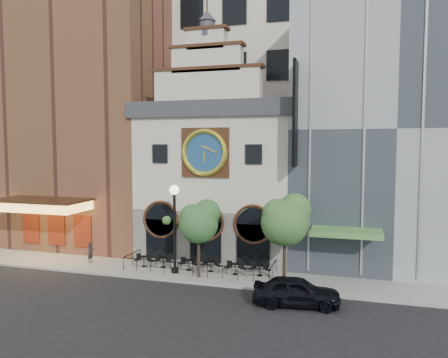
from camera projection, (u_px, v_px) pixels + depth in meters
ground at (186, 284)px, 28.63m from camera, size 120.00×120.00×0.00m
sidewalk at (199, 272)px, 31.01m from camera, size 44.00×5.00×0.15m
clock_building at (221, 175)px, 35.59m from camera, size 12.60×8.78×18.65m
theater_building at (95, 108)px, 40.88m from camera, size 14.00×15.60×25.00m
retail_building at (390, 131)px, 33.68m from camera, size 14.00×14.40×20.00m
office_tower at (255, 42)px, 46.19m from camera, size 20.00×16.00×40.00m
cafe_railing at (199, 265)px, 30.97m from camera, size 10.60×2.60×0.90m
bistro_0 at (144, 260)px, 32.13m from camera, size 1.58×0.68×0.90m
bistro_1 at (163, 261)px, 31.89m from camera, size 1.58×0.68×0.90m
bistro_2 at (189, 264)px, 31.16m from camera, size 1.58×0.68×0.90m
bistro_3 at (211, 265)px, 30.87m from camera, size 1.58×0.68×0.90m
bistro_4 at (235, 268)px, 30.15m from camera, size 1.58×0.68×0.90m
bistro_5 at (260, 269)px, 29.84m from camera, size 1.58×0.68×0.90m
car_right at (296, 291)px, 24.64m from camera, size 5.11×2.54×1.67m
pedestrian at (91, 252)px, 33.27m from camera, size 0.39×0.58×1.56m
lamppost at (175, 219)px, 30.31m from camera, size 1.95×0.89×6.19m
tree_left at (199, 220)px, 29.30m from camera, size 2.75×2.65×5.29m
tree_right at (286, 219)px, 27.19m from camera, size 3.09×2.97×5.94m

